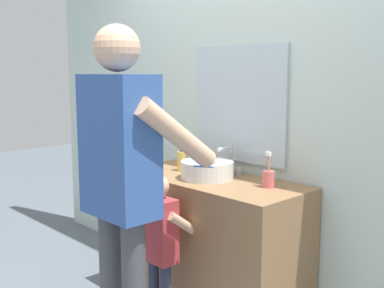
# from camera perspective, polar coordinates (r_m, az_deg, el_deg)

# --- Properties ---
(back_wall) EXTENTS (4.40, 0.10, 2.70)m
(back_wall) POSITION_cam_1_polar(r_m,az_deg,el_deg) (3.14, 6.26, 5.64)
(back_wall) COLOR silver
(back_wall) RESTS_ON ground
(vanity_cabinet) EXTENTS (1.26, 0.54, 0.86)m
(vanity_cabinet) POSITION_cam_1_polar(r_m,az_deg,el_deg) (3.09, 2.06, -11.86)
(vanity_cabinet) COLOR olive
(vanity_cabinet) RESTS_ON ground
(sink_basin) EXTENTS (0.33, 0.33, 0.11)m
(sink_basin) POSITION_cam_1_polar(r_m,az_deg,el_deg) (2.94, 1.84, -3.08)
(sink_basin) COLOR silver
(sink_basin) RESTS_ON vanity_cabinet
(faucet) EXTENTS (0.18, 0.14, 0.18)m
(faucet) POSITION_cam_1_polar(r_m,az_deg,el_deg) (3.08, 4.47, -2.10)
(faucet) COLOR #B7BABF
(faucet) RESTS_ON vanity_cabinet
(toothbrush_cup) EXTENTS (0.07, 0.07, 0.21)m
(toothbrush_cup) POSITION_cam_1_polar(r_m,az_deg,el_deg) (2.76, 9.15, -4.05)
(toothbrush_cup) COLOR #D86666
(toothbrush_cup) RESTS_ON vanity_cabinet
(soap_bottle) EXTENTS (0.06, 0.06, 0.17)m
(soap_bottle) POSITION_cam_1_polar(r_m,az_deg,el_deg) (3.17, -1.28, -2.04)
(soap_bottle) COLOR gold
(soap_bottle) RESTS_ON vanity_cabinet
(child_toddler) EXTENTS (0.29, 0.29, 0.93)m
(child_toddler) POSITION_cam_1_polar(r_m,az_deg,el_deg) (2.79, -3.81, -11.32)
(child_toddler) COLOR #2D334C
(child_toddler) RESTS_ON ground
(adult_parent) EXTENTS (0.54, 0.57, 1.74)m
(adult_parent) POSITION_cam_1_polar(r_m,az_deg,el_deg) (2.38, -8.34, -2.77)
(adult_parent) COLOR #47474C
(adult_parent) RESTS_ON ground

